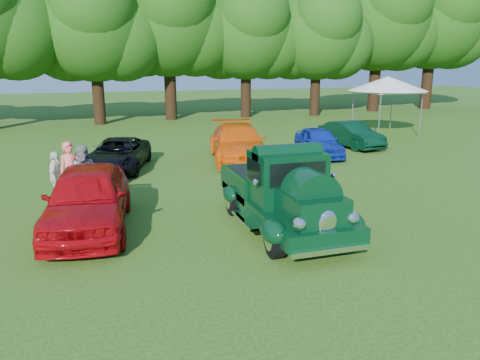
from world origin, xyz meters
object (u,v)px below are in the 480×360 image
object	(u,v)px
back_car_orange	(238,143)
spectator_white	(56,177)
back_car_black	(118,154)
spectator_grey	(85,175)
hero_pickup	(283,195)
back_car_blue	(319,142)
red_convertible	(88,198)
canopy_tent	(388,84)
spectator_pink	(71,173)
back_car_green	(351,134)

from	to	relation	value
back_car_orange	spectator_white	size ratio (longest dim) A/B	3.46
back_car_black	spectator_grey	world-z (taller)	spectator_grey
hero_pickup	back_car_orange	world-z (taller)	hero_pickup
hero_pickup	back_car_blue	bearing A→B (deg)	57.64
red_convertible	hero_pickup	bearing A→B (deg)	-9.19
canopy_tent	red_convertible	bearing A→B (deg)	-145.21
red_convertible	back_car_black	size ratio (longest dim) A/B	1.10
back_car_blue	canopy_tent	xyz separation A→B (m)	(6.84, 4.79, 2.31)
spectator_white	canopy_tent	xyz separation A→B (m)	(17.94, 8.86, 2.18)
back_car_black	back_car_blue	world-z (taller)	back_car_blue
canopy_tent	spectator_pink	bearing A→B (deg)	-152.38
spectator_pink	spectator_grey	size ratio (longest dim) A/B	1.05
back_car_blue	spectator_grey	world-z (taller)	spectator_grey
back_car_orange	spectator_pink	distance (m)	8.04
red_convertible	back_car_green	xyz separation A→B (m)	(12.79, 8.61, -0.19)
hero_pickup	spectator_pink	distance (m)	6.68
back_car_green	canopy_tent	world-z (taller)	canopy_tent
hero_pickup	back_car_orange	xyz separation A→B (m)	(1.43, 8.42, -0.11)
back_car_orange	spectator_grey	world-z (taller)	spectator_grey
red_convertible	spectator_white	distance (m)	3.10
hero_pickup	spectator_white	bearing A→B (deg)	143.04
back_car_orange	canopy_tent	xyz separation A→B (m)	(10.74, 4.77, 2.17)
back_car_black	spectator_white	bearing A→B (deg)	-101.31
canopy_tent	back_car_blue	bearing A→B (deg)	-145.00
spectator_grey	canopy_tent	bearing A→B (deg)	44.07
back_car_black	hero_pickup	bearing A→B (deg)	-49.72
back_car_blue	spectator_white	distance (m)	11.82
back_car_orange	spectator_white	bearing A→B (deg)	-140.04
back_car_black	canopy_tent	bearing A→B (deg)	33.52
red_convertible	back_car_orange	bearing A→B (deg)	55.12
back_car_orange	back_car_green	bearing A→B (deg)	23.97
hero_pickup	spectator_grey	bearing A→B (deg)	142.07
spectator_grey	spectator_white	distance (m)	1.02
back_car_blue	canopy_tent	distance (m)	8.66
back_car_black	spectator_white	xyz separation A→B (m)	(-2.09, -3.98, 0.16)
red_convertible	canopy_tent	distance (m)	20.81
back_car_black	spectator_pink	size ratio (longest dim) A/B	2.36
spectator_pink	canopy_tent	xyz separation A→B (m)	(17.48, 9.14, 2.01)
hero_pickup	spectator_white	size ratio (longest dim) A/B	3.37
back_car_orange	red_convertible	bearing A→B (deg)	-121.26
back_car_blue	spectator_white	xyz separation A→B (m)	(-11.10, -4.07, 0.13)
red_convertible	back_car_green	distance (m)	15.42
back_car_green	spectator_pink	bearing A→B (deg)	-164.43
back_car_blue	spectator_pink	distance (m)	11.50
back_car_blue	spectator_pink	xyz separation A→B (m)	(-10.64, -4.35, 0.30)
red_convertible	spectator_pink	world-z (taller)	spectator_pink
spectator_white	canopy_tent	bearing A→B (deg)	-49.85
back_car_black	back_car_green	size ratio (longest dim) A/B	1.14
spectator_white	spectator_pink	bearing A→B (deg)	-108.39
hero_pickup	back_car_blue	distance (m)	9.96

